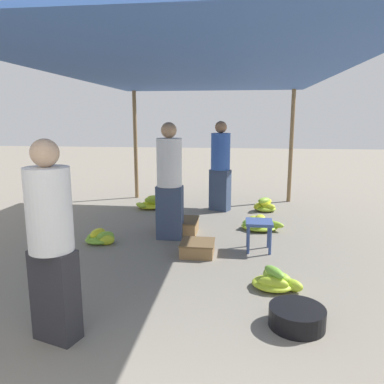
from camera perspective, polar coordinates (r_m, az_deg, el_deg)
name	(u,v)px	position (r m, az deg, el deg)	size (l,w,h in m)	color
canopy_post_back_left	(136,145)	(8.08, -8.60, 7.03)	(0.08, 0.08, 2.25)	olive
canopy_post_back_right	(291,147)	(7.85, 14.87, 6.67)	(0.08, 0.08, 2.25)	olive
canopy_tarp	(196,72)	(5.02, 0.62, 17.83)	(3.62, 6.00, 0.04)	#33569E
vendor_foreground	(51,240)	(2.99, -20.65, -6.80)	(0.41, 0.41, 1.55)	#2D2D33
stool	(259,227)	(4.91, 10.18, -5.23)	(0.34, 0.34, 0.40)	#384C84
basin_black	(297,317)	(3.36, 15.69, -17.85)	(0.46, 0.46, 0.17)	black
banana_pile_left_0	(150,204)	(7.17, -6.44, -1.82)	(0.53, 0.47, 0.25)	#BFD12A
banana_pile_left_1	(100,238)	(5.32, -13.82, -6.83)	(0.44, 0.36, 0.20)	#7FB735
banana_pile_right_0	(260,224)	(5.92, 10.38, -4.83)	(0.69, 0.60, 0.22)	yellow
banana_pile_right_1	(275,281)	(3.98, 12.56, -13.08)	(0.52, 0.48, 0.22)	#97C131
banana_pile_right_2	(264,205)	(7.06, 10.98, -2.03)	(0.47, 0.40, 0.26)	yellow
crate_near	(197,248)	(4.76, 0.84, -8.53)	(0.42, 0.42, 0.17)	olive
crate_mid	(180,226)	(5.60, -1.88, -5.24)	(0.53, 0.53, 0.22)	olive
shopper_walking_mid	(169,180)	(5.21, -3.46, 1.88)	(0.37, 0.36, 1.64)	#384766
shopper_walking_far	(220,165)	(6.90, 4.34, 4.16)	(0.46, 0.46, 1.65)	#384766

